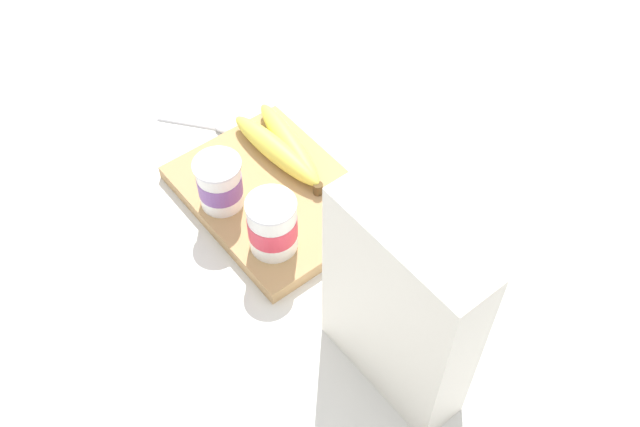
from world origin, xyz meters
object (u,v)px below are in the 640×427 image
Objects in this scene: yogurt_cup_back at (220,183)px; spoon at (210,126)px; cutting_board at (274,195)px; banana_bunch at (282,147)px; cereal_box at (399,309)px; yogurt_cup_front at (272,225)px.

yogurt_cup_back is 0.18m from spoon.
banana_bunch reaches higher than cutting_board.
cereal_box reaches higher than yogurt_cup_back.
yogurt_cup_front reaches higher than yogurt_cup_back.
spoon is (0.26, -0.07, -0.06)m from yogurt_cup_front.
spoon is at bearing 173.26° from cereal_box.
banana_bunch is 1.70× the size of spoon.
yogurt_cup_front is at bearing 139.23° from banana_bunch.
cereal_box is at bearing 170.82° from cutting_board.
yogurt_cup_back is 0.13m from banana_bunch.
yogurt_cup_front is at bearing 166.04° from spoon.
yogurt_cup_back is at bearing -176.56° from cereal_box.
cutting_board is 0.11m from yogurt_cup_front.
yogurt_cup_front is (-0.08, 0.06, 0.05)m from cutting_board.
cereal_box is at bearing -176.52° from yogurt_cup_back.
banana_bunch is at bearing -47.11° from cutting_board.
cutting_board is 0.08m from banana_bunch.
yogurt_cup_front is 0.17m from banana_bunch.
cutting_board is at bearing -36.12° from yogurt_cup_front.
yogurt_cup_front is at bearing -173.31° from yogurt_cup_back.
banana_bunch is at bearing 163.95° from cereal_box.
cutting_board is 0.18m from spoon.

